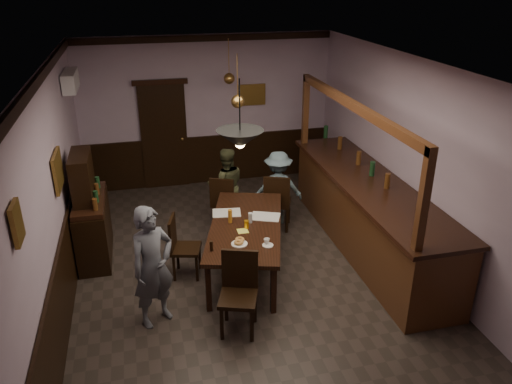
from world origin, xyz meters
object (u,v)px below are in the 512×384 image
object	(u,v)px
chair_far_left	(224,200)
pendant_brass_far	(229,79)
chair_near	(239,288)
bar_counter	(368,213)
chair_side	(181,244)
person_standing	(153,267)
person_seated_left	(226,186)
coffee_cup	(267,241)
sideboard	(91,217)
person_seated_right	(278,188)
pendant_brass_mid	(238,102)
chair_far_right	(277,200)
pendant_iron	(240,139)
dining_table	(246,228)
soda_can	(247,224)

from	to	relation	value
chair_far_left	pendant_brass_far	bearing A→B (deg)	-80.75
chair_far_left	chair_near	distance (m)	2.63
chair_near	bar_counter	xyz separation A→B (m)	(2.38, 1.44, 0.04)
chair_side	person_standing	size ratio (longest dim) A/B	0.58
person_seated_left	coffee_cup	xyz separation A→B (m)	(0.13, -2.24, 0.12)
person_seated_left	sideboard	size ratio (longest dim) A/B	0.80
person_seated_right	coffee_cup	xyz separation A→B (m)	(-0.73, -1.99, 0.14)
chair_side	pendant_brass_mid	world-z (taller)	pendant_brass_mid
person_seated_left	coffee_cup	bearing A→B (deg)	95.60
chair_near	sideboard	world-z (taller)	sideboard
person_seated_left	person_standing	bearing A→B (deg)	63.57
pendant_brass_mid	pendant_brass_far	distance (m)	1.71
chair_far_right	person_seated_left	world-z (taller)	person_seated_left
person_seated_right	pendant_iron	world-z (taller)	pendant_iron
chair_side	bar_counter	bearing A→B (deg)	-73.07
person_seated_right	pendant_iron	distance (m)	2.90
chair_near	pendant_brass_mid	world-z (taller)	pendant_brass_mid
chair_far_left	chair_side	bearing A→B (deg)	81.44
coffee_cup	dining_table	bearing A→B (deg)	119.33
soda_can	pendant_brass_far	bearing A→B (deg)	83.37
chair_side	person_seated_right	distance (m)	2.23
chair_far_right	bar_counter	distance (m)	1.52
dining_table	person_seated_left	bearing A→B (deg)	89.58
chair_near	chair_side	bearing A→B (deg)	132.52
chair_side	chair_near	bearing A→B (deg)	-141.93
dining_table	sideboard	distance (m)	2.38
sideboard	pendant_brass_far	distance (m)	3.47
soda_can	bar_counter	size ratio (longest dim) A/B	0.03
person_seated_left	bar_counter	bearing A→B (deg)	146.57
pendant_iron	soda_can	bearing A→B (deg)	71.70
sideboard	pendant_brass_far	size ratio (longest dim) A/B	2.09
pendant_brass_far	soda_can	bearing A→B (deg)	-96.63
chair_side	person_seated_left	bearing A→B (deg)	-17.04
chair_far_left	chair_side	size ratio (longest dim) A/B	1.04
chair_near	person_seated_right	xyz separation A→B (m)	(1.25, 2.62, 0.09)
pendant_iron	pendant_brass_mid	bearing A→B (deg)	79.02
sideboard	pendant_brass_far	bearing A→B (deg)	35.19
chair_near	chair_side	distance (m)	1.45
person_seated_right	pendant_iron	bearing A→B (deg)	73.02
coffee_cup	sideboard	distance (m)	2.81
soda_can	chair_far_right	bearing A→B (deg)	56.48
chair_far_left	sideboard	xyz separation A→B (m)	(-2.12, -0.43, 0.15)
chair_far_right	person_seated_left	size ratio (longest dim) A/B	0.75
chair_near	sideboard	size ratio (longest dim) A/B	0.61
person_seated_right	bar_counter	bearing A→B (deg)	144.37
chair_far_right	pendant_brass_mid	bearing A→B (deg)	30.58
chair_far_left	person_seated_left	xyz separation A→B (m)	(0.09, 0.26, 0.15)
chair_side	person_seated_left	xyz separation A→B (m)	(0.96, 1.54, 0.17)
chair_side	chair_far_left	bearing A→B (deg)	-19.31
coffee_cup	bar_counter	distance (m)	2.04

